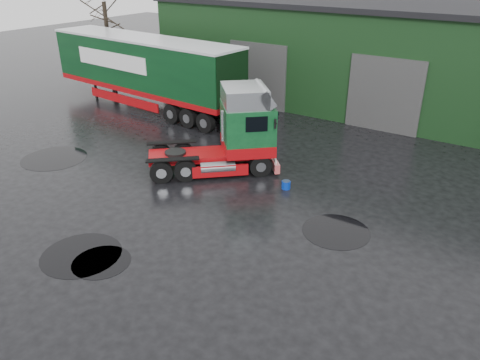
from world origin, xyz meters
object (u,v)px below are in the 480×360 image
Objects in this scene: wash_bucket at (286,185)px; tree_left at (107,28)px; trailer_left at (145,73)px; warehouse at (418,55)px; tree_back_a at (356,7)px; hero_tractor at (208,130)px.

wash_bucket is 0.04× the size of tree_left.
wash_bucket is at bearing -107.66° from trailer_left.
warehouse is 15.56m from wash_bucket.
warehouse reaches higher than wash_bucket.
tree_left is (-5.26, 2.00, 2.05)m from trailer_left.
wash_bucket is 26.62m from tree_back_a.
wash_bucket is 0.04× the size of tree_back_a.
warehouse is 3.81× the size of tree_left.
trailer_left is at bearing -20.82° from tree_left.
warehouse is 20.64m from tree_left.
warehouse is at bearing -51.34° from tree_back_a.
hero_tractor is at bearing -82.63° from tree_back_a.
warehouse is 2.29× the size of trailer_left.
trailer_left is 1.66× the size of tree_left.
warehouse is 12.90m from tree_back_a.
warehouse is 16.25m from hero_tractor.
tree_back_a is at bearing 128.66° from warehouse.
hero_tractor is 0.44× the size of trailer_left.
trailer_left is 38.76× the size of wash_bucket.
trailer_left is at bearing 157.76° from wash_bucket.
hero_tractor is at bearing -106.88° from warehouse.
warehouse is at bearing -49.37° from trailer_left.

